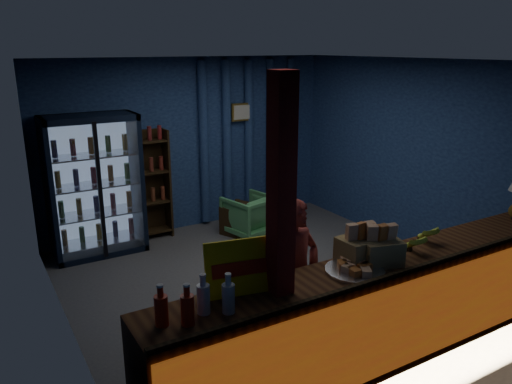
{
  "coord_description": "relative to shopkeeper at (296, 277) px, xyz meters",
  "views": [
    {
      "loc": [
        -2.96,
        -4.76,
        2.76
      ],
      "look_at": [
        -0.25,
        -0.2,
        1.19
      ],
      "focal_mm": 35.0,
      "sensor_mm": 36.0,
      "label": 1
    }
  ],
  "objects": [
    {
      "name": "ground",
      "position": [
        0.56,
        1.42,
        -0.74
      ],
      "size": [
        4.6,
        4.6,
        0.0
      ],
      "primitive_type": "plane",
      "color": "#515154",
      "rests_on": "ground"
    },
    {
      "name": "room_walls",
      "position": [
        0.56,
        1.42,
        0.83
      ],
      "size": [
        4.6,
        4.6,
        4.6
      ],
      "color": "navy",
      "rests_on": "ground"
    },
    {
      "name": "counter",
      "position": [
        0.56,
        -0.49,
        -0.27
      ],
      "size": [
        4.4,
        0.57,
        0.99
      ],
      "color": "brown",
      "rests_on": "ground"
    },
    {
      "name": "support_post",
      "position": [
        -0.49,
        -0.48,
        0.56
      ],
      "size": [
        0.16,
        0.16,
        2.6
      ],
      "primitive_type": "cube",
      "color": "maroon",
      "rests_on": "ground"
    },
    {
      "name": "beverage_cooler",
      "position": [
        -0.99,
        3.34,
        0.19
      ],
      "size": [
        1.2,
        0.62,
        1.9
      ],
      "color": "black",
      "rests_on": "ground"
    },
    {
      "name": "bottle_shelf",
      "position": [
        -0.14,
        3.48,
        0.05
      ],
      "size": [
        0.5,
        0.28,
        1.6
      ],
      "color": "#372511",
      "rests_on": "ground"
    },
    {
      "name": "curtain_folds",
      "position": [
        1.56,
        3.56,
        0.56
      ],
      "size": [
        1.74,
        0.14,
        2.5
      ],
      "color": "navy",
      "rests_on": "room_walls"
    },
    {
      "name": "framed_picture",
      "position": [
        1.41,
        3.52,
        1.01
      ],
      "size": [
        0.36,
        0.04,
        0.28
      ],
      "color": "gold",
      "rests_on": "room_walls"
    },
    {
      "name": "shopkeeper",
      "position": [
        0.0,
        0.0,
        0.0
      ],
      "size": [
        0.62,
        0.48,
        1.49
      ],
      "primitive_type": "imported",
      "rotation": [
        0.0,
        0.0,
        0.26
      ],
      "color": "#9A332A",
      "rests_on": "ground"
    },
    {
      "name": "green_chair",
      "position": [
        1.13,
        2.81,
        -0.44
      ],
      "size": [
        0.78,
        0.8,
        0.61
      ],
      "primitive_type": "imported",
      "rotation": [
        0.0,
        0.0,
        3.36
      ],
      "color": "#58B065",
      "rests_on": "ground"
    },
    {
      "name": "side_table",
      "position": [
        1.01,
        2.96,
        -0.52
      ],
      "size": [
        0.58,
        0.51,
        0.52
      ],
      "color": "#372511",
      "rests_on": "ground"
    },
    {
      "name": "yellow_sign",
      "position": [
        -0.76,
        -0.35,
        0.42
      ],
      "size": [
        0.55,
        0.21,
        0.43
      ],
      "color": "yellow",
      "rests_on": "counter"
    },
    {
      "name": "soda_bottles",
      "position": [
        -1.2,
        -0.51,
        0.33
      ],
      "size": [
        0.55,
        0.17,
        0.3
      ],
      "color": "red",
      "rests_on": "counter"
    },
    {
      "name": "snack_box_left",
      "position": [
        0.53,
        -0.48,
        0.33
      ],
      "size": [
        0.4,
        0.36,
        0.35
      ],
      "color": "#A48D4F",
      "rests_on": "counter"
    },
    {
      "name": "snack_box_centre",
      "position": [
        0.4,
        -0.36,
        0.33
      ],
      "size": [
        0.35,
        0.29,
        0.36
      ],
      "color": "#A48D4F",
      "rests_on": "counter"
    },
    {
      "name": "pastry_tray",
      "position": [
        0.23,
        -0.51,
        0.23
      ],
      "size": [
        0.5,
        0.5,
        0.08
      ],
      "color": "silver",
      "rests_on": "counter"
    },
    {
      "name": "banana_bunches",
      "position": [
        0.96,
        -0.38,
        0.3
      ],
      "size": [
        0.81,
        0.31,
        0.18
      ],
      "color": "yellow",
      "rests_on": "counter"
    }
  ]
}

